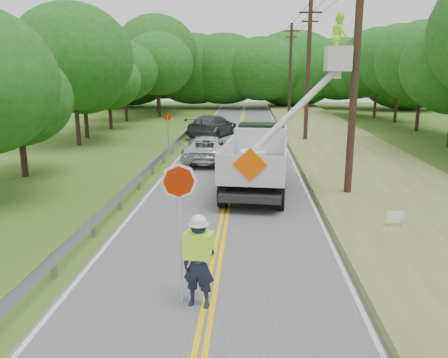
{
  "coord_description": "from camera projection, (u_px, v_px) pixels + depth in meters",
  "views": [
    {
      "loc": [
        0.89,
        -9.4,
        5.22
      ],
      "look_at": [
        0.0,
        6.0,
        1.5
      ],
      "focal_mm": 36.02,
      "sensor_mm": 36.0,
      "label": 1
    }
  ],
  "objects": [
    {
      "name": "stop_sign_permanent",
      "position": [
        168.0,
        125.0,
        30.5
      ],
      "size": [
        0.5,
        0.18,
        2.45
      ],
      "color": "gray",
      "rests_on": "ground"
    },
    {
      "name": "utility_poles",
      "position": [
        323.0,
        70.0,
        25.4
      ],
      "size": [
        1.6,
        43.3,
        10.0
      ],
      "color": "black",
      "rests_on": "ground"
    },
    {
      "name": "road",
      "position": [
        233.0,
        171.0,
        23.98
      ],
      "size": [
        7.2,
        96.0,
        0.03
      ],
      "color": "#4F5052",
      "rests_on": "ground"
    },
    {
      "name": "flagger",
      "position": [
        199.0,
        258.0,
        9.97
      ],
      "size": [
        1.23,
        0.61,
        3.27
      ],
      "color": "#191E33",
      "rests_on": "road"
    },
    {
      "name": "suv_darkgrey",
      "position": [
        213.0,
        126.0,
        36.44
      ],
      "size": [
        4.24,
        6.44,
        1.74
      ],
      "primitive_type": "imported",
      "rotation": [
        0.0,
        0.0,
        2.81
      ],
      "color": "#393D42",
      "rests_on": "road"
    },
    {
      "name": "ground",
      "position": [
        209.0,
        302.0,
        10.4
      ],
      "size": [
        140.0,
        140.0,
        0.0
      ],
      "primitive_type": "plane",
      "color": "#3E621C",
      "rests_on": "ground"
    },
    {
      "name": "guardrail",
      "position": [
        161.0,
        157.0,
        24.96
      ],
      "size": [
        0.18,
        48.0,
        0.77
      ],
      "color": "gray",
      "rests_on": "ground"
    },
    {
      "name": "treeline_horizon",
      "position": [
        240.0,
        69.0,
        63.73
      ],
      "size": [
        57.4,
        14.64,
        10.9
      ],
      "color": "#184D14",
      "rests_on": "ground"
    },
    {
      "name": "bucket_truck",
      "position": [
        263.0,
        151.0,
        20.71
      ],
      "size": [
        5.14,
        7.81,
        7.33
      ],
      "color": "black",
      "rests_on": "road"
    },
    {
      "name": "treeline_left",
      "position": [
        122.0,
        63.0,
        41.32
      ],
      "size": [
        10.38,
        55.38,
        12.1
      ],
      "color": "#332319",
      "rests_on": "ground"
    },
    {
      "name": "suv_silver",
      "position": [
        207.0,
        149.0,
        26.37
      ],
      "size": [
        2.66,
        5.54,
        1.52
      ],
      "primitive_type": "imported",
      "rotation": [
        0.0,
        0.0,
        3.17
      ],
      "color": "silver",
      "rests_on": "road"
    },
    {
      "name": "tall_grass_verge",
      "position": [
        368.0,
        170.0,
        23.55
      ],
      "size": [
        7.0,
        96.0,
        0.3
      ],
      "primitive_type": "cube",
      "color": "#62682B",
      "rests_on": "ground"
    },
    {
      "name": "yard_sign",
      "position": [
        395.0,
        218.0,
        14.57
      ],
      "size": [
        0.55,
        0.08,
        0.79
      ],
      "color": "white",
      "rests_on": "ground"
    }
  ]
}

